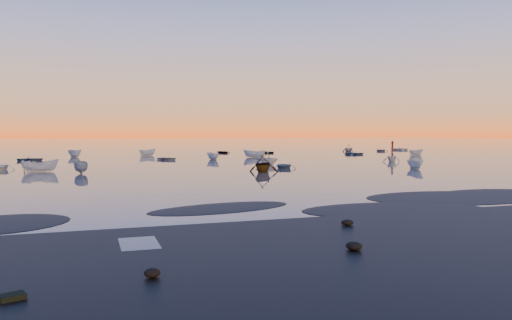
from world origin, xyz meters
name	(u,v)px	position (x,y,z in m)	size (l,w,h in m)	color
ground	(154,150)	(0.00, 100.00, 0.00)	(600.00, 600.00, 0.00)	#615651
mud_lobes	(361,209)	(0.00, -1.00, 0.01)	(140.00, 6.00, 0.07)	black
moored_fleet	(189,160)	(0.00, 53.00, 0.00)	(124.00, 58.00, 1.20)	silver
boat_near_center	(40,172)	(-20.72, 35.24, 0.00)	(4.06, 1.72, 1.40)	silver
boat_near_right	(267,165)	(8.35, 39.09, 0.00)	(3.98, 1.79, 1.39)	silver
channel_marker	(392,151)	(35.80, 49.41, 1.27)	(0.90, 0.90, 3.21)	#4F1111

